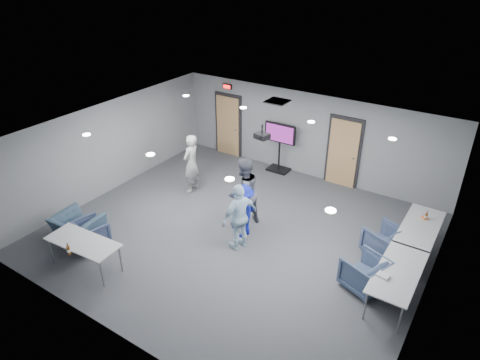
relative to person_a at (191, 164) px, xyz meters
The scene contains 28 objects.
floor 2.82m from the person_a, 25.48° to the right, with size 9.00×9.00×0.00m, color #3A3D42.
ceiling 3.22m from the person_a, 25.48° to the right, with size 9.00×9.00×0.00m, color white.
wall_back 3.76m from the person_a, 49.81° to the left, with size 9.00×0.02×2.70m, color slate.
wall_front 5.70m from the person_a, 64.92° to the right, with size 9.00×0.02×2.70m, color slate.
wall_left 2.43m from the person_a, 151.23° to the right, with size 0.02×8.00×2.70m, color slate.
wall_right 7.02m from the person_a, ahead, with size 0.02×8.00×2.70m, color slate.
door_left 2.87m from the person_a, 101.88° to the left, with size 1.06×0.17×2.24m.
door_right 4.58m from the person_a, 37.86° to the left, with size 1.06×0.17×2.24m.
exit_sign 3.24m from the person_a, 101.97° to the left, with size 0.32×0.08×0.16m.
hvac_diffuser 3.09m from the person_a, 40.87° to the left, with size 0.60×0.60×0.03m, color black.
downlights 3.21m from the person_a, 25.48° to the right, with size 6.18×3.78×0.02m.
person_a is the anchor object (origin of this frame).
person_b 2.39m from the person_a, 17.06° to the right, with size 0.93×0.73×1.92m, color #4D515D.
person_c 3.16m from the person_a, 30.06° to the right, with size 1.01×0.42×1.73m, color silver.
person_d 2.80m from the person_a, 23.65° to the right, with size 0.93×0.53×1.44m, color #172198.
chair_right_a 5.78m from the person_a, ahead, with size 0.79×0.81×0.74m, color #37435F.
chair_right_b 5.94m from the person_a, 13.11° to the right, with size 0.81×0.84×0.76m, color #394763.
chair_front_a 3.60m from the person_a, 95.14° to the right, with size 0.75×0.77×0.70m, color #3A4565.
chair_front_b 3.67m from the person_a, 102.12° to the right, with size 1.09×0.95×0.71m, color #324557.
table_right_a 6.44m from the person_a, ahead, with size 0.81×1.94×0.73m.
table_right_b 6.55m from the person_a, 11.67° to the right, with size 0.82×1.97×0.73m.
table_front_left 4.16m from the person_a, 86.67° to the right, with size 1.78×0.83×0.73m.
bottle_front 4.62m from the person_a, 85.28° to the right, with size 0.07×0.07×0.29m.
bottle_right 6.51m from the person_a, ahead, with size 0.07×0.07×0.25m.
snack_box 6.49m from the person_a, ahead, with size 0.16×0.11×0.04m, color #DA6736.
wrapper 6.42m from the person_a, 15.13° to the right, with size 0.23×0.16×0.05m, color silver.
tv_stand 3.03m from the person_a, 59.09° to the left, with size 1.07×0.51×1.63m.
projector 2.93m from the person_a, ahead, with size 0.38×0.35×0.36m.
Camera 1 is at (4.98, -7.57, 6.43)m, focal length 32.00 mm.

